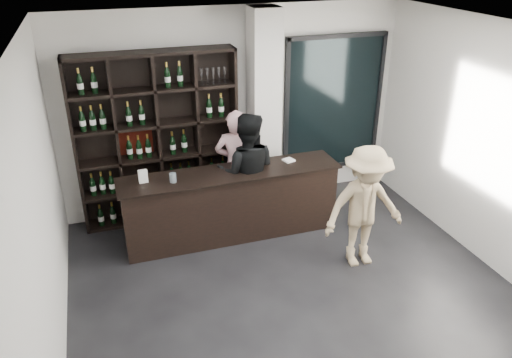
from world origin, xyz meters
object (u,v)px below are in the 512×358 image
object	(u,v)px
taster_pink	(237,167)
taster_black	(247,174)
tasting_counter	(231,204)
wine_shelf	(158,140)
customer	(364,207)

from	to	relation	value
taster_pink	taster_black	xyz separation A→B (m)	(0.05, -0.32, 0.03)
tasting_counter	taster_pink	xyz separation A→B (m)	(0.20, 0.42, 0.34)
wine_shelf	taster_pink	distance (m)	1.14
tasting_counter	taster_black	bearing A→B (deg)	21.55
tasting_counter	customer	distance (m)	1.77
tasting_counter	taster_black	distance (m)	0.46
wine_shelf	taster_black	distance (m)	1.32
taster_pink	customer	world-z (taller)	taster_pink
taster_black	taster_pink	bearing A→B (deg)	-62.61
tasting_counter	taster_pink	distance (m)	0.58
tasting_counter	taster_black	xyz separation A→B (m)	(0.25, 0.10, 0.37)
customer	tasting_counter	bearing A→B (deg)	142.06
tasting_counter	wine_shelf	bearing A→B (deg)	134.22
wine_shelf	customer	xyz separation A→B (m)	(2.15, -1.93, -0.42)
wine_shelf	taster_pink	xyz separation A→B (m)	(1.00, -0.40, -0.38)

